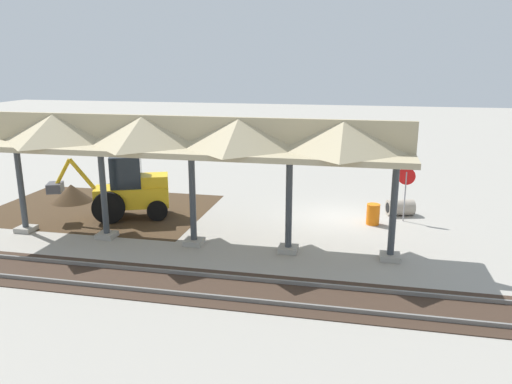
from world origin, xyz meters
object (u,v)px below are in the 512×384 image
Objects in this scene: stop_sign at (406,183)px; traffic_barrel at (373,214)px; backhoe at (128,190)px; concrete_pipe at (400,207)px.

stop_sign is 2.67× the size of traffic_barrel.
stop_sign reaches higher than traffic_barrel.
concrete_pipe is at bearing -166.47° from backhoe.
concrete_pipe is 2.03m from traffic_barrel.
stop_sign reaches higher than concrete_pipe.
traffic_barrel is at bearing -173.28° from backhoe.
stop_sign is 1.62m from concrete_pipe.
backhoe is at bearing 13.53° from concrete_pipe.
backhoe is (11.98, 2.00, -0.46)m from stop_sign.
backhoe reaches higher than traffic_barrel.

